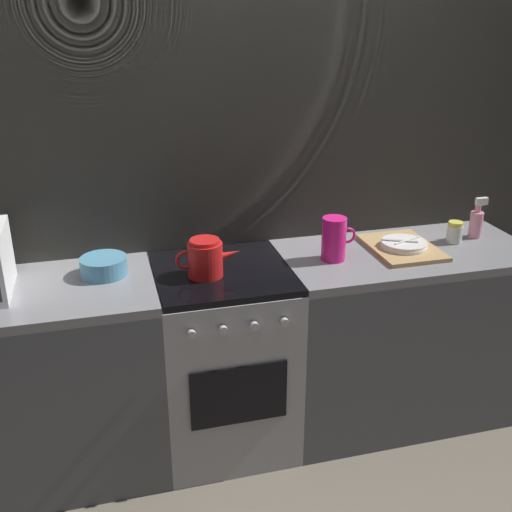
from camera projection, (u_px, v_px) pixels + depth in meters
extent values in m
plane|color=#6B6054|center=(226.00, 436.00, 3.03)|extent=(8.00, 8.00, 0.00)
cube|color=#B2AD9E|center=(206.00, 184.00, 2.86)|extent=(3.60, 0.05, 2.40)
cube|color=silver|center=(207.00, 186.00, 2.84)|extent=(3.58, 0.01, 2.39)
cube|color=#515459|center=(21.00, 391.00, 2.65)|extent=(1.20, 0.60, 0.86)
cube|color=gray|center=(5.00, 298.00, 2.48)|extent=(1.20, 0.60, 0.04)
cube|color=#9E9EA3|center=(224.00, 361.00, 2.87)|extent=(0.60, 0.60, 0.87)
cube|color=black|center=(222.00, 273.00, 2.69)|extent=(0.59, 0.59, 0.03)
cube|color=black|center=(239.00, 395.00, 2.59)|extent=(0.42, 0.01, 0.28)
cylinder|color=#B7B7BC|center=(192.00, 335.00, 2.40)|extent=(0.04, 0.02, 0.04)
cylinder|color=#B7B7BC|center=(223.00, 330.00, 2.43)|extent=(0.04, 0.02, 0.04)
cylinder|color=#B7B7BC|center=(254.00, 326.00, 2.46)|extent=(0.04, 0.02, 0.04)
cylinder|color=#B7B7BC|center=(285.00, 322.00, 2.50)|extent=(0.04, 0.02, 0.04)
cube|color=#515459|center=(399.00, 337.00, 3.08)|extent=(1.20, 0.60, 0.86)
cube|color=gray|center=(407.00, 254.00, 2.91)|extent=(1.20, 0.60, 0.04)
cylinder|color=red|center=(205.00, 260.00, 2.60)|extent=(0.15, 0.15, 0.15)
cylinder|color=red|center=(205.00, 241.00, 2.57)|extent=(0.13, 0.13, 0.02)
cone|color=red|center=(230.00, 254.00, 2.62)|extent=(0.10, 0.04, 0.05)
torus|color=red|center=(185.00, 260.00, 2.58)|extent=(0.08, 0.01, 0.08)
cylinder|color=teal|center=(104.00, 266.00, 2.63)|extent=(0.20, 0.20, 0.08)
cylinder|color=#E5197A|center=(334.00, 239.00, 2.76)|extent=(0.11, 0.11, 0.20)
torus|color=#E5197A|center=(348.00, 235.00, 2.77)|extent=(0.08, 0.01, 0.08)
cube|color=tan|center=(402.00, 248.00, 2.91)|extent=(0.30, 0.40, 0.02)
cylinder|color=white|center=(404.00, 246.00, 2.88)|extent=(0.22, 0.22, 0.01)
cylinder|color=white|center=(404.00, 243.00, 2.88)|extent=(0.21, 0.21, 0.01)
cylinder|color=silver|center=(408.00, 240.00, 2.88)|extent=(0.16, 0.07, 0.01)
cube|color=silver|center=(400.00, 240.00, 2.88)|extent=(0.16, 0.09, 0.00)
cylinder|color=silver|center=(454.00, 234.00, 2.99)|extent=(0.08, 0.08, 0.08)
cylinder|color=#D8D14C|center=(456.00, 224.00, 2.96)|extent=(0.07, 0.07, 0.02)
cylinder|color=pink|center=(476.00, 225.00, 3.04)|extent=(0.06, 0.06, 0.13)
cylinder|color=pink|center=(478.00, 208.00, 3.01)|extent=(0.03, 0.03, 0.04)
cube|color=white|center=(482.00, 201.00, 3.00)|extent=(0.06, 0.02, 0.04)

